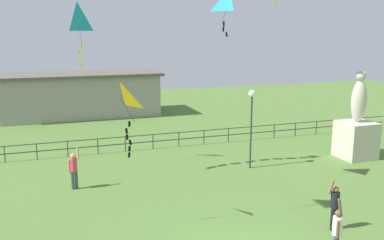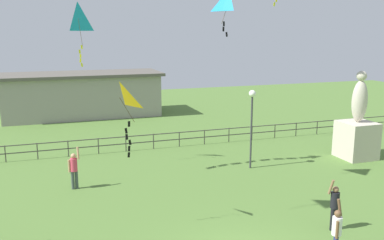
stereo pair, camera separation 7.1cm
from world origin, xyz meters
name	(u,v)px [view 1 (the left image)]	position (x,y,z in m)	size (l,w,h in m)	color
statue_monument	(356,132)	(10.95, 8.52, 1.52)	(1.84, 1.84, 4.96)	beige
lamppost	(252,111)	(4.42, 8.76, 3.04)	(0.36, 0.36, 4.15)	#38383D
person_1	(335,204)	(4.09, 1.39, 0.98)	(0.53, 0.31, 1.96)	black
person_2	(74,168)	(-4.55, 8.62, 0.99)	(0.52, 0.31, 1.98)	#3F4C47
person_4	(337,230)	(2.86, -0.35, 0.98)	(0.43, 0.45, 1.95)	navy
kite_2	(78,20)	(-3.83, 11.15, 7.62)	(1.03, 1.18, 3.08)	#198CD1
kite_6	(121,102)	(-3.12, 3.61, 4.77)	(0.97, 0.93, 2.63)	yellow
kite_7	(229,2)	(2.08, 6.60, 8.28)	(0.81, 1.03, 1.95)	#198CD1
waterfront_railing	(140,140)	(-0.35, 14.00, 0.63)	(36.05, 0.06, 0.95)	#4C4742
pavilion_building	(82,94)	(-2.76, 26.00, 1.86)	(13.12, 5.23, 3.67)	gray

